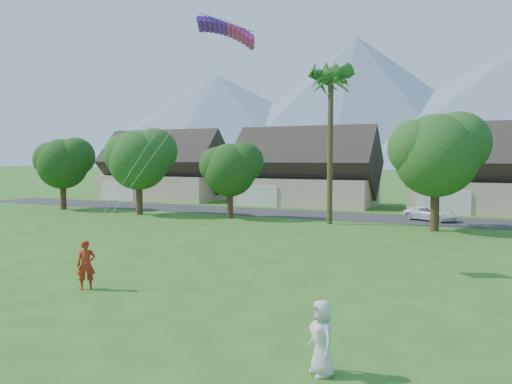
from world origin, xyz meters
The scene contains 10 objects.
ground centered at (0.00, 0.00, 0.00)m, with size 500.00×500.00×0.00m, color #2D6019.
street centered at (0.00, 34.00, 0.01)m, with size 90.00×7.00×0.01m, color #2D2D30.
kite_flyer centered at (-5.34, 5.16, 1.00)m, with size 0.73×0.48×2.00m, color #A72613.
watcher centered at (5.69, 1.45, 0.93)m, with size 0.91×0.59×1.87m, color silver.
parked_car centered at (5.21, 34.00, 0.60)m, with size 2.00×4.34×1.21m, color white.
mountain_ridge centered at (10.40, 260.00, 29.07)m, with size 540.00×240.00×70.00m.
houses_row centered at (0.49, 42.99, 3.44)m, with size 72.75×8.19×8.86m.
tree_row centered at (-1.14, 27.92, 4.89)m, with size 62.27×6.67×8.45m.
fan_palm centered at (-2.00, 28.50, 11.80)m, with size 3.00×3.00×13.80m.
parafoil_kite centered at (-2.06, 11.27, 11.41)m, with size 3.07×1.39×0.50m.
Camera 1 is at (9.19, -10.05, 5.34)m, focal length 35.00 mm.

